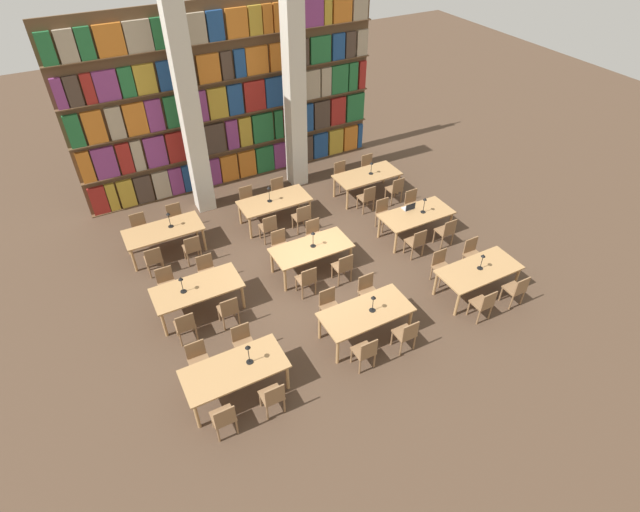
# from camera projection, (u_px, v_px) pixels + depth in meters

# --- Properties ---
(ground_plane) EXTENTS (40.00, 40.00, 0.00)m
(ground_plane) POSITION_uv_depth(u_px,v_px,m) (315.00, 271.00, 13.06)
(ground_plane) COLOR #4C3828
(bookshelf_bank) EXTENTS (9.54, 0.35, 5.50)m
(bookshelf_bank) POSITION_uv_depth(u_px,v_px,m) (232.00, 102.00, 15.09)
(bookshelf_bank) COLOR brown
(bookshelf_bank) RESTS_ON ground_plane
(pillar_left) EXTENTS (0.52, 0.52, 6.00)m
(pillar_left) POSITION_uv_depth(u_px,v_px,m) (190.00, 114.00, 13.48)
(pillar_left) COLOR beige
(pillar_left) RESTS_ON ground_plane
(pillar_center) EXTENTS (0.52, 0.52, 6.00)m
(pillar_center) POSITION_uv_depth(u_px,v_px,m) (295.00, 93.00, 14.63)
(pillar_center) COLOR beige
(pillar_center) RESTS_ON ground_plane
(reading_table_0) EXTENTS (2.04, 0.96, 0.75)m
(reading_table_0) POSITION_uv_depth(u_px,v_px,m) (235.00, 371.00, 9.73)
(reading_table_0) COLOR tan
(reading_table_0) RESTS_ON ground_plane
(chair_0) EXTENTS (0.42, 0.40, 0.89)m
(chair_0) POSITION_uv_depth(u_px,v_px,m) (224.00, 418.00, 9.14)
(chair_0) COLOR olive
(chair_0) RESTS_ON ground_plane
(chair_1) EXTENTS (0.42, 0.40, 0.89)m
(chair_1) POSITION_uv_depth(u_px,v_px,m) (199.00, 360.00, 10.18)
(chair_1) COLOR olive
(chair_1) RESTS_ON ground_plane
(chair_2) EXTENTS (0.42, 0.40, 0.89)m
(chair_2) POSITION_uv_depth(u_px,v_px,m) (273.00, 397.00, 9.50)
(chair_2) COLOR olive
(chair_2) RESTS_ON ground_plane
(chair_3) EXTENTS (0.42, 0.40, 0.89)m
(chair_3) POSITION_uv_depth(u_px,v_px,m) (243.00, 342.00, 10.54)
(chair_3) COLOR olive
(chair_3) RESTS_ON ground_plane
(desk_lamp_0) EXTENTS (0.14, 0.14, 0.50)m
(desk_lamp_0) POSITION_uv_depth(u_px,v_px,m) (248.00, 351.00, 9.58)
(desk_lamp_0) COLOR black
(desk_lamp_0) RESTS_ON reading_table_0
(reading_table_1) EXTENTS (2.04, 0.96, 0.75)m
(reading_table_1) POSITION_uv_depth(u_px,v_px,m) (366.00, 314.00, 10.91)
(reading_table_1) COLOR tan
(reading_table_1) RESTS_ON ground_plane
(chair_4) EXTENTS (0.42, 0.40, 0.89)m
(chair_4) POSITION_uv_depth(u_px,v_px,m) (365.00, 352.00, 10.34)
(chair_4) COLOR olive
(chair_4) RESTS_ON ground_plane
(chair_5) EXTENTS (0.42, 0.40, 0.89)m
(chair_5) POSITION_uv_depth(u_px,v_px,m) (329.00, 306.00, 11.38)
(chair_5) COLOR olive
(chair_5) RESTS_ON ground_plane
(chair_6) EXTENTS (0.42, 0.40, 0.89)m
(chair_6) POSITION_uv_depth(u_px,v_px,m) (406.00, 334.00, 10.72)
(chair_6) COLOR olive
(chair_6) RESTS_ON ground_plane
(chair_7) EXTENTS (0.42, 0.40, 0.89)m
(chair_7) POSITION_uv_depth(u_px,v_px,m) (368.00, 291.00, 11.76)
(chair_7) COLOR olive
(chair_7) RESTS_ON ground_plane
(desk_lamp_1) EXTENTS (0.14, 0.14, 0.44)m
(desk_lamp_1) POSITION_uv_depth(u_px,v_px,m) (373.00, 301.00, 10.70)
(desk_lamp_1) COLOR black
(desk_lamp_1) RESTS_ON reading_table_1
(reading_table_2) EXTENTS (2.04, 0.96, 0.75)m
(reading_table_2) POSITION_uv_depth(u_px,v_px,m) (479.00, 271.00, 12.01)
(reading_table_2) COLOR tan
(reading_table_2) RESTS_ON ground_plane
(chair_8) EXTENTS (0.42, 0.40, 0.89)m
(chair_8) POSITION_uv_depth(u_px,v_px,m) (483.00, 304.00, 11.43)
(chair_8) COLOR olive
(chair_8) RESTS_ON ground_plane
(chair_9) EXTENTS (0.42, 0.40, 0.89)m
(chair_9) POSITION_uv_depth(u_px,v_px,m) (441.00, 266.00, 12.47)
(chair_9) COLOR olive
(chair_9) RESTS_ON ground_plane
(chair_10) EXTENTS (0.42, 0.40, 0.89)m
(chair_10) POSITION_uv_depth(u_px,v_px,m) (516.00, 289.00, 11.80)
(chair_10) COLOR olive
(chair_10) RESTS_ON ground_plane
(chair_11) EXTENTS (0.42, 0.40, 0.89)m
(chair_11) POSITION_uv_depth(u_px,v_px,m) (472.00, 253.00, 12.84)
(chair_11) COLOR olive
(chair_11) RESTS_ON ground_plane
(desk_lamp_2) EXTENTS (0.14, 0.14, 0.44)m
(desk_lamp_2) POSITION_uv_depth(u_px,v_px,m) (482.00, 259.00, 11.78)
(desk_lamp_2) COLOR black
(desk_lamp_2) RESTS_ON reading_table_2
(reading_table_3) EXTENTS (2.04, 0.96, 0.75)m
(reading_table_3) POSITION_uv_depth(u_px,v_px,m) (197.00, 290.00, 11.51)
(reading_table_3) COLOR tan
(reading_table_3) RESTS_ON ground_plane
(chair_12) EXTENTS (0.42, 0.40, 0.89)m
(chair_12) POSITION_uv_depth(u_px,v_px,m) (185.00, 325.00, 10.91)
(chair_12) COLOR olive
(chair_12) RESTS_ON ground_plane
(chair_13) EXTENTS (0.42, 0.40, 0.89)m
(chair_13) POSITION_uv_depth(u_px,v_px,m) (167.00, 284.00, 11.95)
(chair_13) COLOR olive
(chair_13) RESTS_ON ground_plane
(chair_14) EXTENTS (0.42, 0.40, 0.89)m
(chair_14) POSITION_uv_depth(u_px,v_px,m) (229.00, 310.00, 11.28)
(chair_14) COLOR olive
(chair_14) RESTS_ON ground_plane
(chair_15) EXTENTS (0.42, 0.40, 0.89)m
(chair_15) POSITION_uv_depth(u_px,v_px,m) (207.00, 271.00, 12.32)
(chair_15) COLOR olive
(chair_15) RESTS_ON ground_plane
(desk_lamp_3) EXTENTS (0.14, 0.14, 0.44)m
(desk_lamp_3) POSITION_uv_depth(u_px,v_px,m) (181.00, 282.00, 11.16)
(desk_lamp_3) COLOR black
(desk_lamp_3) RESTS_ON reading_table_3
(reading_table_4) EXTENTS (2.04, 0.96, 0.75)m
(reading_table_4) POSITION_uv_depth(u_px,v_px,m) (311.00, 250.00, 12.65)
(reading_table_4) COLOR tan
(reading_table_4) RESTS_ON ground_plane
(chair_16) EXTENTS (0.42, 0.40, 0.89)m
(chair_16) POSITION_uv_depth(u_px,v_px,m) (307.00, 279.00, 12.07)
(chair_16) COLOR olive
(chair_16) RESTS_ON ground_plane
(chair_17) EXTENTS (0.42, 0.40, 0.89)m
(chair_17) POSITION_uv_depth(u_px,v_px,m) (280.00, 245.00, 13.11)
(chair_17) COLOR olive
(chair_17) RESTS_ON ground_plane
(chair_18) EXTENTS (0.42, 0.40, 0.89)m
(chair_18) POSITION_uv_depth(u_px,v_px,m) (343.00, 267.00, 12.44)
(chair_18) COLOR olive
(chair_18) RESTS_ON ground_plane
(chair_19) EXTENTS (0.42, 0.40, 0.89)m
(chair_19) POSITION_uv_depth(u_px,v_px,m) (315.00, 234.00, 13.48)
(chair_19) COLOR olive
(chair_19) RESTS_ON ground_plane
(desk_lamp_4) EXTENTS (0.14, 0.14, 0.46)m
(desk_lamp_4) POSITION_uv_depth(u_px,v_px,m) (313.00, 236.00, 12.44)
(desk_lamp_4) COLOR black
(desk_lamp_4) RESTS_ON reading_table_4
(reading_table_5) EXTENTS (2.04, 0.96, 0.75)m
(reading_table_5) POSITION_uv_depth(u_px,v_px,m) (416.00, 216.00, 13.82)
(reading_table_5) COLOR tan
(reading_table_5) RESTS_ON ground_plane
(chair_20) EXTENTS (0.42, 0.40, 0.89)m
(chair_20) POSITION_uv_depth(u_px,v_px,m) (416.00, 242.00, 13.22)
(chair_20) COLOR olive
(chair_20) RESTS_ON ground_plane
(chair_21) EXTENTS (0.42, 0.40, 0.89)m
(chair_21) POSITION_uv_depth(u_px,v_px,m) (384.00, 213.00, 14.26)
(chair_21) COLOR olive
(chair_21) RESTS_ON ground_plane
(chair_22) EXTENTS (0.42, 0.40, 0.89)m
(chair_22) POSITION_uv_depth(u_px,v_px,m) (446.00, 231.00, 13.59)
(chair_22) COLOR olive
(chair_22) RESTS_ON ground_plane
(chair_23) EXTENTS (0.42, 0.40, 0.89)m
(chair_23) POSITION_uv_depth(u_px,v_px,m) (412.00, 204.00, 14.63)
(chair_23) COLOR olive
(chair_23) RESTS_ON ground_plane
(desk_lamp_5) EXTENTS (0.14, 0.14, 0.47)m
(desk_lamp_5) POSITION_uv_depth(u_px,v_px,m) (424.00, 203.00, 13.61)
(desk_lamp_5) COLOR black
(desk_lamp_5) RESTS_ON reading_table_5
(laptop) EXTENTS (0.32, 0.22, 0.21)m
(laptop) POSITION_uv_depth(u_px,v_px,m) (409.00, 208.00, 13.91)
(laptop) COLOR silver
(laptop) RESTS_ON reading_table_5
(reading_table_6) EXTENTS (2.04, 0.96, 0.75)m
(reading_table_6) POSITION_uv_depth(u_px,v_px,m) (164.00, 232.00, 13.23)
(reading_table_6) COLOR tan
(reading_table_6) RESTS_ON ground_plane
(chair_24) EXTENTS (0.42, 0.40, 0.89)m
(chair_24) POSITION_uv_depth(u_px,v_px,m) (154.00, 259.00, 12.66)
(chair_24) COLOR olive
(chair_24) RESTS_ON ground_plane
(chair_25) EXTENTS (0.42, 0.40, 0.89)m
(chair_25) POSITION_uv_depth(u_px,v_px,m) (140.00, 228.00, 13.70)
(chair_25) COLOR olive
(chair_25) RESTS_ON ground_plane
(chair_26) EXTENTS (0.42, 0.40, 0.89)m
(chair_26) POSITION_uv_depth(u_px,v_px,m) (192.00, 248.00, 13.02)
(chair_26) COLOR olive
(chair_26) RESTS_ON ground_plane
(chair_27) EXTENTS (0.42, 0.40, 0.89)m
(chair_27) POSITION_uv_depth(u_px,v_px,m) (176.00, 218.00, 14.06)
(chair_27) COLOR olive
(chair_27) RESTS_ON ground_plane
(desk_lamp_6) EXTENTS (0.14, 0.14, 0.46)m
(desk_lamp_6) POSITION_uv_depth(u_px,v_px,m) (169.00, 217.00, 13.09)
(desk_lamp_6) COLOR black
(desk_lamp_6) RESTS_ON reading_table_6
(reading_table_7) EXTENTS (2.04, 0.96, 0.75)m
(reading_table_7) POSITION_uv_depth(u_px,v_px,m) (274.00, 202.00, 14.33)
(reading_table_7) COLOR tan
(reading_table_7) RESTS_ON ground_plane
(chair_28) EXTENTS (0.42, 0.40, 0.89)m
(chair_28) POSITION_uv_depth(u_px,v_px,m) (269.00, 227.00, 13.74)
(chair_28) COLOR olive
(chair_28) RESTS_ON ground_plane
(chair_29) EXTENTS (0.42, 0.40, 0.89)m
(chair_29) POSITION_uv_depth(u_px,v_px,m) (248.00, 200.00, 14.78)
(chair_29) COLOR olive
(chair_29) RESTS_ON ground_plane
(chair_30) EXTENTS (0.42, 0.40, 0.89)m
(chair_30) POSITION_uv_depth(u_px,v_px,m) (302.00, 217.00, 14.11)
(chair_30) COLOR olive
(chair_30) RESTS_ON ground_plane
(chair_31) EXTENTS (0.42, 0.40, 0.89)m
(chair_31) POSITION_uv_depth(u_px,v_px,m) (279.00, 191.00, 15.15)
(chair_31) COLOR olive
(chair_31) RESTS_ON ground_plane
(desk_lamp_7) EXTENTS (0.14, 0.14, 0.50)m
(desk_lamp_7) POSITION_uv_depth(u_px,v_px,m) (269.00, 191.00, 14.03)
(desk_lamp_7) COLOR black
(desk_lamp_7) RESTS_ON reading_table_7
(reading_table_8) EXTENTS (2.04, 0.96, 0.75)m
(reading_table_8) POSITION_uv_depth(u_px,v_px,m) (367.00, 177.00, 15.46)
(reading_table_8) COLOR tan
(reading_table_8) RESTS_ON ground_plane
(chair_32) EXTENTS (0.42, 0.40, 0.89)m
(chair_32) POSITION_uv_depth(u_px,v_px,m) (367.00, 198.00, 14.89)
(chair_32) COLOR olive
(chair_32) RESTS_ON ground_plane
(chair_33) EXTENTS (0.42, 0.40, 0.89)m
(chair_33) POSITION_uv_depth(u_px,v_px,m) (341.00, 175.00, 15.93)
(chair_33) COLOR olive
(chair_33) RESTS_ON ground_plane
(chair_34) EXTENTS (0.42, 0.40, 0.89)m
(chair_34) POSITION_uv_depth(u_px,v_px,m) (395.00, 189.00, 15.26)
(chair_34) COLOR olive
(chair_34) RESTS_ON ground_plane
(chair_35) EXTENTS (0.42, 0.40, 0.89)m
(chair_35) POSITION_uv_depth(u_px,v_px,m) (368.00, 167.00, 16.30)
(chair_35) COLOR olive
(chair_35) RESTS_ON ground_plane
(desk_lamp_8) EXTENTS (0.14, 0.14, 0.41)m
(desk_lamp_8) POSITION_uv_depth(u_px,v_px,m) (371.00, 166.00, 15.27)
(desk_lamp_8) COLOR black
(desk_lamp_8) RESTS_ON reading_table_8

